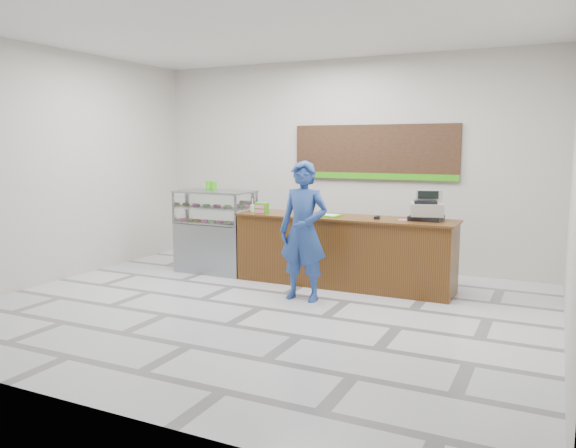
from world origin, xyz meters
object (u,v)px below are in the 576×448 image
at_px(cash_register, 427,209).
at_px(serving_tray, 326,215).
at_px(display_case, 216,231).
at_px(customer, 304,231).
at_px(sales_counter, 343,251).

relative_size(cash_register, serving_tray, 1.31).
xyz_separation_m(display_case, cash_register, (3.39, 0.15, 0.51)).
bearing_deg(customer, serving_tray, 92.76).
bearing_deg(display_case, customer, -25.12).
xyz_separation_m(cash_register, serving_tray, (-1.42, -0.20, -0.14)).
relative_size(display_case, cash_register, 2.40).
distance_m(sales_counter, customer, 1.05).
xyz_separation_m(display_case, serving_tray, (1.97, -0.05, 0.36)).
xyz_separation_m(sales_counter, cash_register, (1.17, 0.15, 0.67)).
distance_m(display_case, customer, 2.22).
bearing_deg(serving_tray, customer, -83.99).
distance_m(serving_tray, customer, 0.89).
xyz_separation_m(sales_counter, display_case, (-2.22, -0.00, 0.16)).
height_order(sales_counter, display_case, display_case).
relative_size(sales_counter, customer, 1.75).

